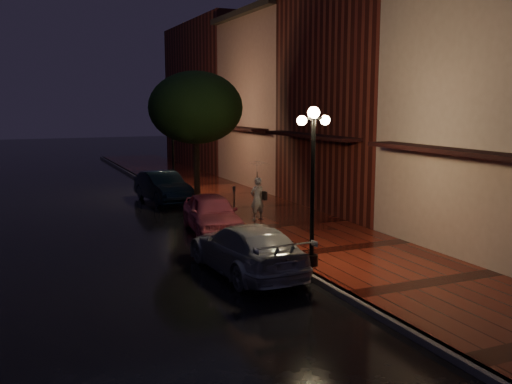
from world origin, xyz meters
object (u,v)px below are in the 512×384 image
pink_car (212,213)px  navy_car (163,187)px  parking_meter (234,198)px  streetlamp_near (313,177)px  silver_car (246,249)px  woman_with_umbrella (257,181)px  street_tree (196,110)px  streetlamp_far (173,143)px

pink_car → navy_car: navy_car is taller
navy_car → parking_meter: (1.58, -5.05, 0.15)m
streetlamp_near → silver_car: size_ratio=0.93×
navy_car → woman_with_umbrella: (2.05, -6.26, 0.96)m
street_tree → pink_car: bearing=-102.5°
streetlamp_far → woman_with_umbrella: bearing=-82.0°
street_tree → woman_with_umbrella: bearing=-80.0°
silver_car → parking_meter: bearing=-112.0°
parking_meter → navy_car: bearing=120.7°
navy_car → silver_car: 11.97m
pink_car → silver_car: 5.07m
street_tree → navy_car: bearing=129.2°
streetlamp_far → parking_meter: size_ratio=3.74×
street_tree → parking_meter: street_tree is taller
streetlamp_near → woman_with_umbrella: size_ratio=1.89×
navy_car → parking_meter: size_ratio=3.68×
streetlamp_near → navy_car: (-0.95, 12.47, -1.90)m
streetlamp_far → pink_car: size_ratio=1.06×
street_tree → silver_car: 11.23m
streetlamp_far → pink_car: 8.73m
streetlamp_near → pink_car: (-0.95, 5.53, -1.91)m
streetlamp_near → navy_car: bearing=94.4°
silver_car → woman_with_umbrella: (2.82, 5.69, 0.99)m
streetlamp_far → navy_car: size_ratio=1.02×
pink_car → silver_car: pink_car is taller
pink_car → woman_with_umbrella: size_ratio=1.77×
streetlamp_near → woman_with_umbrella: 6.38m
street_tree → silver_car: bearing=-100.7°
street_tree → navy_car: street_tree is taller
street_tree → pink_car: (-1.21, -5.46, -3.55)m
streetlamp_near → parking_meter: size_ratio=3.74×
pink_car → navy_car: (-0.00, 6.94, 0.01)m
silver_car → pink_car: bearing=-101.9°
streetlamp_near → pink_car: bearing=99.7°
streetlamp_far → navy_car: bearing=-121.9°
navy_car → silver_car: bearing=-99.5°
streetlamp_far → parking_meter: 6.84m
navy_car → street_tree: bearing=-56.7°
streetlamp_near → navy_car: size_ratio=1.02×
parking_meter → woman_with_umbrella: bearing=-55.5°
streetlamp_near → parking_meter: streetlamp_near is taller
streetlamp_near → silver_car: bearing=163.0°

